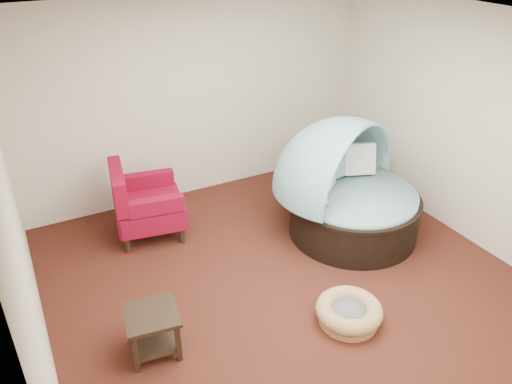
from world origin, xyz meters
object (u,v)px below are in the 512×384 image
pet_basket (349,312)px  red_armchair (143,203)px  canopy_daybed (350,183)px  side_table (153,327)px

pet_basket → red_armchair: bearing=117.8°
canopy_daybed → side_table: (-2.85, -0.85, -0.40)m
canopy_daybed → red_armchair: bearing=129.8°
red_armchair → side_table: red_armchair is taller
side_table → canopy_daybed: bearing=16.6°
pet_basket → canopy_daybed: bearing=54.3°
pet_basket → red_armchair: red_armchair is taller
red_armchair → side_table: (-0.52, -1.98, -0.15)m
red_armchair → side_table: 2.05m
canopy_daybed → side_table: size_ratio=4.06×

